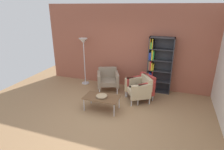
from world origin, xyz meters
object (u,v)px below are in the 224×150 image
object	(u,v)px
coffee_table_low	(102,98)
armchair_near_window	(108,79)
armchair_spare_guest	(140,88)
armchair_by_bookshelf	(142,87)
floor_lamp_torchiere	(84,46)
bookshelf_tall	(157,65)
decorative_bowl	(102,96)

from	to	relation	value
coffee_table_low	armchair_near_window	xyz separation A→B (m)	(-0.30, 1.32, 0.05)
coffee_table_low	armchair_spare_guest	distance (m)	1.28
armchair_spare_guest	armchair_by_bookshelf	world-z (taller)	same
armchair_by_bookshelf	floor_lamp_torchiere	world-z (taller)	floor_lamp_torchiere
bookshelf_tall	armchair_near_window	distance (m)	1.75
coffee_table_low	armchair_by_bookshelf	size ratio (longest dim) A/B	1.05
bookshelf_tall	floor_lamp_torchiere	distance (m)	2.70
coffee_table_low	armchair_near_window	distance (m)	1.36
coffee_table_low	floor_lamp_torchiere	world-z (taller)	floor_lamp_torchiere
armchair_near_window	armchair_by_bookshelf	distance (m)	1.28
armchair_near_window	floor_lamp_torchiere	world-z (taller)	floor_lamp_torchiere
bookshelf_tall	decorative_bowl	bearing A→B (deg)	-125.93
armchair_near_window	floor_lamp_torchiere	xyz separation A→B (m)	(-1.03, 0.28, 1.03)
decorative_bowl	bookshelf_tall	bearing A→B (deg)	54.07
decorative_bowl	armchair_spare_guest	bearing A→B (deg)	45.18
coffee_table_low	armchair_spare_guest	world-z (taller)	armchair_spare_guest
armchair_by_bookshelf	floor_lamp_torchiere	distance (m)	2.57
armchair_by_bookshelf	armchair_spare_guest	bearing A→B (deg)	-64.99
armchair_spare_guest	floor_lamp_torchiere	distance (m)	2.56
coffee_table_low	decorative_bowl	distance (m)	0.07
armchair_spare_guest	decorative_bowl	bearing A→B (deg)	-77.02
coffee_table_low	floor_lamp_torchiere	distance (m)	2.35
armchair_spare_guest	armchair_by_bookshelf	size ratio (longest dim) A/B	0.99
decorative_bowl	floor_lamp_torchiere	xyz separation A→B (m)	(-1.34, 1.60, 1.01)
armchair_near_window	armchair_spare_guest	size ratio (longest dim) A/B	0.96
decorative_bowl	armchair_spare_guest	size ratio (longest dim) A/B	0.34
decorative_bowl	armchair_near_window	world-z (taller)	armchair_near_window
armchair_by_bookshelf	floor_lamp_torchiere	xyz separation A→B (m)	(-2.28, 0.55, 1.03)
decorative_bowl	armchair_by_bookshelf	xyz separation A→B (m)	(0.94, 1.05, -0.02)
armchair_spare_guest	floor_lamp_torchiere	size ratio (longest dim) A/B	0.54
decorative_bowl	floor_lamp_torchiere	world-z (taller)	floor_lamp_torchiere
coffee_table_low	armchair_spare_guest	bearing A→B (deg)	45.18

